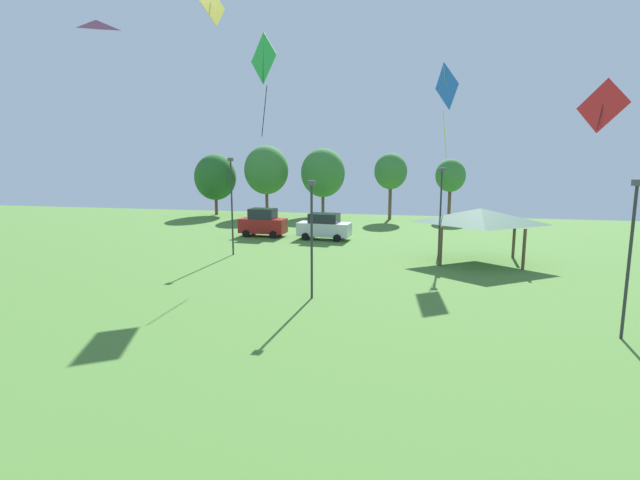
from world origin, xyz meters
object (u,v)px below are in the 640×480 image
object	(u,v)px
parked_car_second_from_left	(324,227)
treeline_tree_2	(323,173)
kite_flying_0	(447,89)
park_pavilion	(480,216)
light_post_0	(312,232)
light_post_1	(441,209)
kite_flying_6	(97,31)
kite_flying_4	(210,1)
parked_car_leftmost	(263,223)
treeline_tree_3	(391,172)
treeline_tree_1	(266,170)
light_post_2	(630,251)
kite_flying_3	(603,105)
kite_flying_10	(263,61)
light_post_3	(232,201)
treeline_tree_4	(451,176)
treeline_tree_0	(215,177)

from	to	relation	value
parked_car_second_from_left	treeline_tree_2	distance (m)	17.75
kite_flying_0	park_pavilion	bearing A→B (deg)	-63.15
kite_flying_0	parked_car_second_from_left	world-z (taller)	kite_flying_0
light_post_0	light_post_1	xyz separation A→B (m)	(6.36, 10.68, 0.19)
kite_flying_6	kite_flying_4	bearing A→B (deg)	35.55
parked_car_leftmost	treeline_tree_3	xyz separation A→B (m)	(10.01, 14.31, 4.08)
parked_car_second_from_left	treeline_tree_3	world-z (taller)	treeline_tree_3
treeline_tree_1	treeline_tree_3	size ratio (longest dim) A/B	1.12
light_post_2	treeline_tree_3	xyz separation A→B (m)	(-11.67, 35.08, 1.79)
kite_flying_0	park_pavilion	size ratio (longest dim) A/B	1.05
kite_flying_3	treeline_tree_1	bearing A→B (deg)	123.91
kite_flying_3	kite_flying_10	world-z (taller)	kite_flying_10
parked_car_second_from_left	treeline_tree_1	xyz separation A→B (m)	(-10.07, 15.20, 4.23)
parked_car_leftmost	treeline_tree_2	size ratio (longest dim) A/B	0.53
kite_flying_0	kite_flying_4	distance (m)	17.77
kite_flying_6	parked_car_second_from_left	xyz separation A→B (m)	(12.53, 11.12, -13.73)
light_post_3	treeline_tree_2	bearing A→B (deg)	86.80
kite_flying_10	park_pavilion	xyz separation A→B (m)	(14.26, 1.75, -10.06)
park_pavilion	treeline_tree_1	size ratio (longest dim) A/B	0.80
park_pavilion	light_post_0	distance (m)	14.00
parked_car_second_from_left	treeline_tree_4	bearing A→B (deg)	61.36
parked_car_second_from_left	park_pavilion	distance (m)	13.76
light_post_3	park_pavilion	bearing A→B (deg)	4.14
kite_flying_0	kite_flying_6	size ratio (longest dim) A/B	2.83
light_post_2	treeline_tree_0	distance (m)	47.67
kite_flying_6	light_post_3	world-z (taller)	kite_flying_6
kite_flying_6	park_pavilion	size ratio (longest dim) A/B	0.37
parked_car_second_from_left	treeline_tree_4	world-z (taller)	treeline_tree_4
kite_flying_0	light_post_0	world-z (taller)	kite_flying_0
parked_car_leftmost	parked_car_second_from_left	distance (m)	5.64
treeline_tree_0	treeline_tree_2	distance (m)	12.82
treeline_tree_2	treeline_tree_3	world-z (taller)	treeline_tree_2
kite_flying_6	treeline_tree_1	distance (m)	28.09
park_pavilion	treeline_tree_1	xyz separation A→B (m)	(-21.98, 21.80, 2.25)
kite_flying_6	light_post_0	size ratio (longest dim) A/B	0.41
park_pavilion	treeline_tree_4	world-z (taller)	treeline_tree_4
park_pavilion	light_post_2	distance (m)	14.26
light_post_1	kite_flying_3	bearing A→B (deg)	-70.84
parked_car_leftmost	treeline_tree_4	distance (m)	23.38
kite_flying_3	treeline_tree_3	xyz separation A→B (m)	(-9.97, 35.97, -3.50)
kite_flying_6	light_post_2	size ratio (longest dim) A/B	0.39
light_post_1	treeline_tree_1	size ratio (longest dim) A/B	0.76
kite_flying_4	park_pavilion	world-z (taller)	kite_flying_4
kite_flying_4	parked_car_second_from_left	distance (m)	18.92
kite_flying_0	light_post_2	world-z (taller)	kite_flying_0
kite_flying_6	treeline_tree_0	xyz separation A→B (m)	(-3.76, 25.88, -10.37)
parked_car_leftmost	park_pavilion	world-z (taller)	park_pavilion
kite_flying_4	light_post_3	size ratio (longest dim) A/B	0.51
kite_flying_10	park_pavilion	bearing A→B (deg)	6.99
treeline_tree_0	treeline_tree_2	xyz separation A→B (m)	(12.63, 2.15, 0.54)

